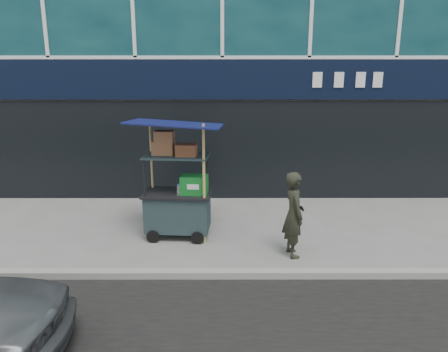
{
  "coord_description": "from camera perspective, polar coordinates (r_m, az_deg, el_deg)",
  "views": [
    {
      "loc": [
        0.02,
        -6.5,
        3.38
      ],
      "look_at": [
        0.03,
        1.2,
        1.3
      ],
      "focal_mm": 35.0,
      "sensor_mm": 36.0,
      "label": 1
    }
  ],
  "objects": [
    {
      "name": "vendor_cart",
      "position": [
        8.44,
        -5.98,
        -2.68
      ],
      "size": [
        1.79,
        1.33,
        2.31
      ],
      "rotation": [
        0.0,
        0.0,
        -0.07
      ],
      "color": "#19292B",
      "rests_on": "ground"
    },
    {
      "name": "vendor_man",
      "position": [
        7.69,
        9.09,
        -4.97
      ],
      "size": [
        0.46,
        0.61,
        1.53
      ],
      "primitive_type": "imported",
      "rotation": [
        0.0,
        0.0,
        1.75
      ],
      "color": "black",
      "rests_on": "ground"
    },
    {
      "name": "curb",
      "position": [
        7.12,
        -0.27,
        -12.66
      ],
      "size": [
        80.0,
        0.18,
        0.12
      ],
      "primitive_type": "cube",
      "color": "gray",
      "rests_on": "ground"
    },
    {
      "name": "ground",
      "position": [
        7.33,
        -0.26,
        -12.35
      ],
      "size": [
        80.0,
        80.0,
        0.0
      ],
      "primitive_type": "plane",
      "color": "slate",
      "rests_on": "ground"
    }
  ]
}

